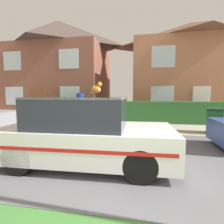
{
  "coord_description": "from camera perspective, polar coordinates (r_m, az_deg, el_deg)",
  "views": [
    {
      "loc": [
        0.28,
        -1.26,
        1.61
      ],
      "look_at": [
        -0.67,
        4.21,
        1.05
      ],
      "focal_mm": 28.0,
      "sensor_mm": 36.0,
      "label": 1
    }
  ],
  "objects": [
    {
      "name": "road_strip",
      "position": [
        4.89,
        6.18,
        -13.44
      ],
      "size": [
        28.0,
        5.03,
        0.01
      ],
      "primitive_type": "cube",
      "color": "#5B5B60",
      "rests_on": "ground"
    },
    {
      "name": "cat",
      "position": [
        4.03,
        -4.98,
        7.64
      ],
      "size": [
        0.29,
        0.19,
        0.27
      ],
      "rotation": [
        0.0,
        0.0,
        6.18
      ],
      "color": "orange",
      "rests_on": "police_car"
    },
    {
      "name": "house_right",
      "position": [
        14.84,
        23.79,
        12.66
      ],
      "size": [
        8.5,
        6.33,
        6.91
      ],
      "color": "#A86B4C",
      "rests_on": "ground"
    },
    {
      "name": "police_car",
      "position": [
        4.13,
        -8.66,
        -6.43
      ],
      "size": [
        3.92,
        1.91,
        1.62
      ],
      "rotation": [
        0.0,
        0.0,
        0.03
      ],
      "color": "black",
      "rests_on": "road_strip"
    },
    {
      "name": "garden_hedge",
      "position": [
        10.21,
        2.85,
        0.15
      ],
      "size": [
        11.2,
        0.59,
        1.22
      ],
      "primitive_type": "cube",
      "color": "#2D662D",
      "rests_on": "ground"
    },
    {
      "name": "wheelie_bin",
      "position": [
        8.39,
        30.37,
        -2.44
      ],
      "size": [
        0.77,
        0.8,
        1.05
      ],
      "rotation": [
        0.0,
        0.0,
        -0.34
      ],
      "color": "#23662D",
      "rests_on": "ground"
    },
    {
      "name": "house_left",
      "position": [
        16.01,
        -16.91,
        13.92
      ],
      "size": [
        8.15,
        5.99,
        7.74
      ],
      "color": "brown",
      "rests_on": "ground"
    }
  ]
}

